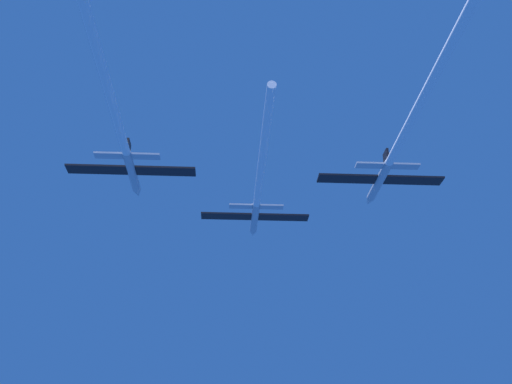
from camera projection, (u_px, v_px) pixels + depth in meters
jet_lead at (258, 189)px, 98.79m from camera, size 19.75×49.65×3.27m
jet_left_wing at (117, 118)px, 78.45m from camera, size 19.75×56.45×3.27m
jet_right_wing at (401, 140)px, 82.40m from camera, size 19.75×50.48×3.27m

